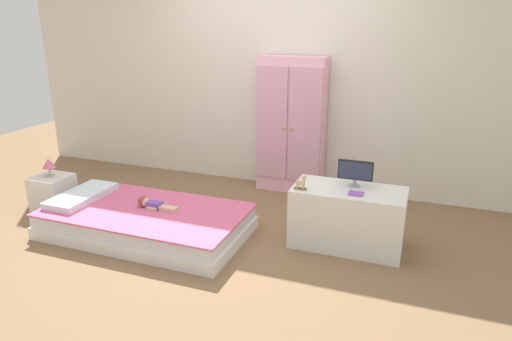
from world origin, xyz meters
The scene contains 12 objects.
ground_plane centered at (0.00, 0.00, -0.01)m, with size 10.00×10.00×0.02m, color brown.
back_wall centered at (0.00, 1.57, 1.35)m, with size 6.40×0.05×2.70m, color silver.
bed centered at (-0.66, -0.10, 0.12)m, with size 1.78×0.95×0.23m.
pillow centered at (-1.34, -0.10, 0.26)m, with size 0.32×0.68×0.06m, color silver.
doll centered at (-0.63, -0.06, 0.27)m, with size 0.39×0.13×0.10m.
nightstand centered at (-1.81, 0.02, 0.18)m, with size 0.34×0.34×0.36m, color silver.
table_lamp centered at (-1.81, 0.02, 0.48)m, with size 0.13×0.13×0.18m.
wardrobe centered at (0.23, 1.41, 0.73)m, with size 0.72×0.27×1.47m.
tv_stand centered at (1.05, 0.30, 0.25)m, with size 0.91×0.46×0.51m, color silver.
tv_monitor centered at (1.08, 0.38, 0.64)m, with size 0.29×0.10×0.22m.
rocking_horse_toy centered at (0.69, 0.15, 0.57)m, with size 0.10×0.04×0.12m.
book_purple centered at (1.12, 0.20, 0.52)m, with size 0.12×0.09×0.01m, color #8E51B2.
Camera 1 is at (1.56, -3.19, 1.82)m, focal length 31.72 mm.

